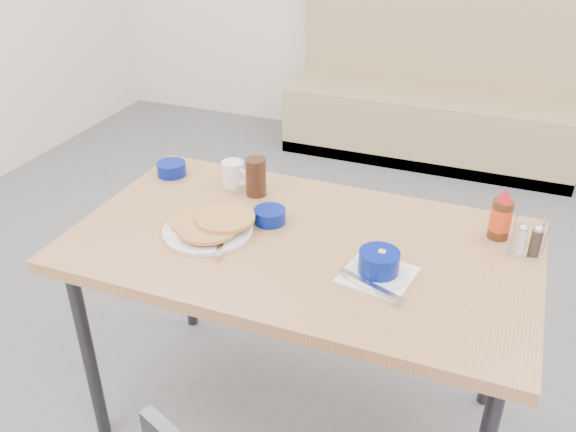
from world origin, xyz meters
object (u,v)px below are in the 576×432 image
(condiment_caddy, at_px, (528,242))
(coffee_mug, at_px, (233,174))
(booth_bench, at_px, (431,105))
(amber_tumbler, at_px, (256,177))
(dining_table, at_px, (301,257))
(grits_setting, at_px, (379,266))
(butter_bowl, at_px, (270,216))
(creamer_bowl, at_px, (172,169))
(pancake_plate, at_px, (209,226))
(syrup_bottle, at_px, (501,216))

(condiment_caddy, bearing_deg, coffee_mug, 161.27)
(booth_bench, xyz_separation_m, coffee_mug, (-0.35, -2.28, 0.46))
(booth_bench, distance_m, amber_tumbler, 2.37)
(booth_bench, distance_m, condiment_caddy, 2.49)
(dining_table, bearing_deg, grits_setting, -19.89)
(booth_bench, bearing_deg, condiment_caddy, -74.83)
(dining_table, height_order, coffee_mug, coffee_mug)
(booth_bench, height_order, grits_setting, booth_bench)
(booth_bench, height_order, butter_bowl, booth_bench)
(dining_table, relative_size, creamer_bowl, 13.14)
(pancake_plate, xyz_separation_m, creamer_bowl, (-0.32, 0.31, 0.00))
(booth_bench, height_order, creamer_bowl, booth_bench)
(pancake_plate, relative_size, condiment_caddy, 2.45)
(condiment_caddy, bearing_deg, butter_bowl, 174.09)
(coffee_mug, distance_m, condiment_caddy, 0.99)
(booth_bench, height_order, pancake_plate, booth_bench)
(booth_bench, distance_m, syrup_bottle, 2.41)
(pancake_plate, relative_size, butter_bowl, 2.75)
(grits_setting, xyz_separation_m, butter_bowl, (-0.39, 0.16, -0.01))
(pancake_plate, bearing_deg, creamer_bowl, 135.99)
(dining_table, distance_m, butter_bowl, 0.17)
(coffee_mug, height_order, syrup_bottle, syrup_bottle)
(booth_bench, relative_size, coffee_mug, 16.82)
(butter_bowl, distance_m, syrup_bottle, 0.71)
(booth_bench, height_order, syrup_bottle, booth_bench)
(creamer_bowl, height_order, condiment_caddy, condiment_caddy)
(dining_table, xyz_separation_m, pancake_plate, (-0.28, -0.06, 0.08))
(pancake_plate, height_order, coffee_mug, coffee_mug)
(amber_tumbler, distance_m, condiment_caddy, 0.89)
(booth_bench, bearing_deg, pancake_plate, -96.23)
(coffee_mug, bearing_deg, booth_bench, 81.23)
(syrup_bottle, bearing_deg, amber_tumbler, -178.98)
(syrup_bottle, bearing_deg, dining_table, -156.78)
(grits_setting, height_order, syrup_bottle, syrup_bottle)
(dining_table, bearing_deg, booth_bench, 90.00)
(dining_table, xyz_separation_m, creamer_bowl, (-0.60, 0.25, 0.09))
(dining_table, xyz_separation_m, amber_tumbler, (-0.25, 0.22, 0.13))
(amber_tumbler, bearing_deg, booth_bench, 83.85)
(dining_table, relative_size, syrup_bottle, 8.30)
(butter_bowl, bearing_deg, dining_table, -26.44)
(booth_bench, xyz_separation_m, pancake_plate, (-0.28, -2.59, 0.43))
(pancake_plate, height_order, syrup_bottle, syrup_bottle)
(syrup_bottle, bearing_deg, pancake_plate, -160.59)
(dining_table, relative_size, condiment_caddy, 12.30)
(coffee_mug, bearing_deg, butter_bowl, -41.07)
(dining_table, bearing_deg, creamer_bowl, 157.36)
(butter_bowl, bearing_deg, grits_setting, -22.14)
(amber_tumbler, bearing_deg, grits_setting, -31.90)
(butter_bowl, bearing_deg, amber_tumbler, 126.67)
(syrup_bottle, bearing_deg, grits_setting, -131.19)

